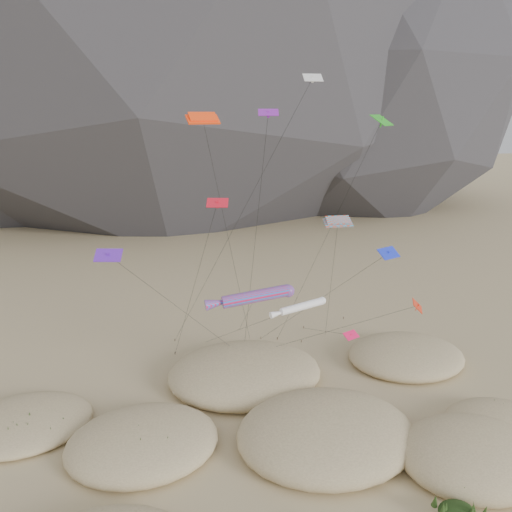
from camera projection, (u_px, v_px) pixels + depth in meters
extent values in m
plane|color=#CCB789|center=(318.00, 472.00, 37.48)|extent=(500.00, 500.00, 0.00)
ellipsoid|color=#2B2B30|center=(10.00, 41.00, 129.58)|extent=(136.20, 127.83, 116.00)
ellipsoid|color=black|center=(357.00, 69.00, 143.23)|extent=(130.55, 126.41, 100.00)
ellipsoid|color=#CCB789|center=(473.00, 456.00, 38.06)|extent=(11.64, 9.89, 3.61)
ellipsoid|color=#CCB789|center=(143.00, 442.00, 39.79)|extent=(12.15, 10.33, 3.04)
ellipsoid|color=#CCB789|center=(326.00, 433.00, 40.61)|extent=(14.83, 12.61, 3.82)
ellipsoid|color=#CCB789|center=(499.00, 427.00, 41.94)|extent=(9.59, 8.15, 2.53)
ellipsoid|color=#CCB789|center=(245.00, 373.00, 50.23)|extent=(15.52, 13.20, 3.48)
ellipsoid|color=#CCB789|center=(406.00, 356.00, 54.08)|extent=(12.68, 10.78, 2.83)
ellipsoid|color=#CCB789|center=(23.00, 423.00, 42.66)|extent=(11.41, 9.70, 1.94)
ellipsoid|color=black|center=(471.00, 466.00, 36.63)|extent=(2.82, 2.41, 0.85)
ellipsoid|color=black|center=(457.00, 512.00, 32.70)|extent=(2.50, 2.14, 0.75)
ellipsoid|color=black|center=(150.00, 447.00, 39.10)|extent=(2.65, 2.26, 0.79)
ellipsoid|color=black|center=(182.00, 429.00, 41.40)|extent=(2.04, 1.74, 0.61)
ellipsoid|color=black|center=(335.00, 433.00, 40.23)|extent=(3.54, 3.03, 1.06)
ellipsoid|color=black|center=(348.00, 414.00, 42.95)|extent=(2.32, 1.99, 0.70)
ellipsoid|color=black|center=(331.00, 452.00, 38.35)|extent=(2.82, 2.41, 0.85)
ellipsoid|color=black|center=(506.00, 415.00, 43.47)|extent=(2.54, 2.17, 0.76)
ellipsoid|color=black|center=(242.00, 358.00, 52.84)|extent=(3.49, 2.99, 1.05)
ellipsoid|color=black|center=(255.00, 369.00, 50.73)|extent=(2.81, 2.40, 0.84)
ellipsoid|color=black|center=(380.00, 357.00, 53.60)|extent=(2.14, 1.83, 0.64)
ellipsoid|color=black|center=(390.00, 364.00, 52.31)|extent=(2.36, 2.02, 0.71)
ellipsoid|color=black|center=(22.00, 430.00, 41.68)|extent=(2.15, 1.84, 0.64)
ellipsoid|color=black|center=(55.00, 433.00, 41.41)|extent=(1.90, 1.63, 0.57)
cylinder|color=#3F2D1E|center=(243.00, 355.00, 55.19)|extent=(0.08, 0.08, 0.30)
cylinder|color=#3F2D1E|center=(261.00, 338.00, 59.49)|extent=(0.08, 0.08, 0.30)
cylinder|color=#3F2D1E|center=(301.00, 341.00, 58.59)|extent=(0.08, 0.08, 0.30)
cylinder|color=#3F2D1E|center=(277.00, 338.00, 59.30)|extent=(0.08, 0.08, 0.30)
cylinder|color=#3F2D1E|center=(304.00, 327.00, 62.39)|extent=(0.08, 0.08, 0.30)
cylinder|color=#3F2D1E|center=(175.00, 340.00, 58.94)|extent=(0.08, 0.08, 0.30)
cylinder|color=#3F2D1E|center=(344.00, 318.00, 65.23)|extent=(0.08, 0.08, 0.30)
cylinder|color=#3F2D1E|center=(175.00, 353.00, 55.68)|extent=(0.08, 0.08, 0.30)
cylinder|color=#E01745|center=(256.00, 296.00, 44.03)|extent=(6.11, 1.26, 1.72)
sphere|color=#E01745|center=(288.00, 291.00, 44.66)|extent=(1.15, 1.15, 1.15)
cone|color=#E01745|center=(219.00, 303.00, 43.34)|extent=(2.52, 1.06, 1.24)
cylinder|color=black|center=(246.00, 316.00, 53.00)|extent=(2.24, 15.69, 10.41)
cylinder|color=white|center=(302.00, 306.00, 45.73)|extent=(4.46, 1.51, 1.00)
sphere|color=white|center=(322.00, 301.00, 46.61)|extent=(0.73, 0.73, 0.73)
cone|color=white|center=(279.00, 313.00, 44.76)|extent=(1.87, 0.95, 0.75)
cylinder|color=black|center=(248.00, 327.00, 52.19)|extent=(6.96, 13.26, 8.92)
cube|color=#FF3A0D|center=(203.00, 119.00, 42.32)|extent=(2.94, 1.52, 0.82)
cube|color=#FF3A0D|center=(203.00, 117.00, 42.26)|extent=(2.49, 1.21, 0.80)
cylinder|color=black|center=(230.00, 248.00, 50.98)|extent=(6.54, 9.30, 25.46)
cube|color=#FF3E1A|center=(338.00, 223.00, 43.36)|extent=(2.58, 1.24, 0.68)
cube|color=#FF3E1A|center=(338.00, 220.00, 43.30)|extent=(2.19, 0.99, 0.68)
cylinder|color=black|center=(331.00, 288.00, 52.01)|extent=(4.82, 12.37, 16.81)
cube|color=#192BDA|center=(389.00, 253.00, 44.18)|extent=(2.28, 1.67, 0.80)
cube|color=#192BDA|center=(389.00, 255.00, 44.22)|extent=(0.31, 0.31, 0.70)
cylinder|color=black|center=(315.00, 302.00, 51.85)|extent=(7.60, 14.53, 14.00)
cube|color=red|center=(417.00, 306.00, 44.01)|extent=(1.64, 1.99, 0.81)
cube|color=red|center=(417.00, 307.00, 44.05)|extent=(0.36, 0.33, 0.60)
cylinder|color=black|center=(320.00, 334.00, 49.62)|extent=(12.73, 12.82, 9.56)
cube|color=#EB1651|center=(351.00, 335.00, 45.83)|extent=(1.66, 1.27, 0.51)
cube|color=#EB1651|center=(351.00, 337.00, 45.87)|extent=(0.21, 0.19, 0.51)
cylinder|color=black|center=(324.00, 331.00, 54.12)|extent=(1.50, 15.66, 6.29)
cube|color=silver|center=(313.00, 78.00, 45.43)|extent=(1.85, 1.03, 0.73)
cube|color=silver|center=(313.00, 79.00, 45.48)|extent=(0.23, 0.26, 0.60)
cylinder|color=black|center=(235.00, 226.00, 52.20)|extent=(12.76, 9.52, 29.04)
cube|color=purple|center=(268.00, 112.00, 41.34)|extent=(1.87, 1.32, 0.58)
cube|color=purple|center=(268.00, 114.00, 41.38)|extent=(0.23, 0.20, 0.59)
cylinder|color=black|center=(254.00, 252.00, 48.28)|extent=(0.51, 7.39, 25.98)
cube|color=red|center=(217.00, 203.00, 40.68)|extent=(1.96, 1.42, 0.65)
cube|color=red|center=(217.00, 205.00, 40.72)|extent=(0.26, 0.24, 0.61)
cylinder|color=black|center=(193.00, 290.00, 48.19)|extent=(2.97, 11.43, 18.89)
cube|color=#1EA319|center=(382.00, 120.00, 45.03)|extent=(3.03, 2.96, 0.98)
cube|color=#1EA319|center=(382.00, 122.00, 45.07)|extent=(0.42, 0.42, 0.95)
cylinder|color=black|center=(322.00, 245.00, 52.18)|extent=(6.53, 9.73, 25.31)
cube|color=#571EB1|center=(108.00, 255.00, 37.09)|extent=(2.22, 1.56, 0.76)
cube|color=#571EB1|center=(108.00, 257.00, 37.13)|extent=(0.29, 0.28, 0.69)
cylinder|color=black|center=(189.00, 316.00, 46.15)|extent=(13.11, 11.25, 15.76)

